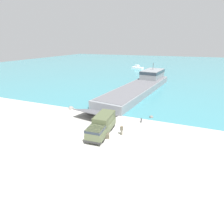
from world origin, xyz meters
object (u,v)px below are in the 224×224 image
at_px(mooring_bollard, 141,120).
at_px(cargo_crate, 107,135).
at_px(landing_craft, 142,84).
at_px(military_truck, 102,125).
at_px(soldier_on_ramp, 122,129).
at_px(moored_boat_a, 137,68).

distance_m(mooring_bollard, cargo_crate, 8.45).
bearing_deg(landing_craft, military_truck, -81.57).
relative_size(landing_craft, military_truck, 5.80).
bearing_deg(soldier_on_ramp, cargo_crate, 96.04).
height_order(landing_craft, cargo_crate, landing_craft).
bearing_deg(military_truck, landing_craft, 176.99).
xyz_separation_m(soldier_on_ramp, cargo_crate, (-1.88, -1.71, -0.61)).
distance_m(moored_boat_a, mooring_bollard, 72.60).
relative_size(landing_craft, cargo_crate, 49.50).
relative_size(military_truck, moored_boat_a, 1.09).
relative_size(military_truck, cargo_crate, 8.54).
height_order(landing_craft, mooring_bollard, landing_craft).
distance_m(landing_craft, soldier_on_ramp, 30.53).
height_order(landing_craft, moored_boat_a, landing_craft).
distance_m(landing_craft, moored_boat_a, 47.58).
xyz_separation_m(mooring_bollard, cargo_crate, (-3.80, -7.55, -0.12)).
relative_size(moored_boat_a, mooring_bollard, 7.79).
bearing_deg(landing_craft, cargo_crate, -79.32).
height_order(moored_boat_a, cargo_crate, moored_boat_a).
distance_m(military_truck, moored_boat_a, 77.99).
xyz_separation_m(landing_craft, soldier_on_ramp, (3.35, -30.33, -0.76)).
bearing_deg(soldier_on_ramp, military_truck, 66.97).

